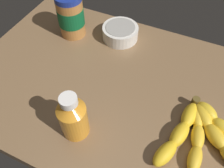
% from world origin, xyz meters
% --- Properties ---
extents(ground_plane, '(0.88, 0.59, 0.04)m').
position_xyz_m(ground_plane, '(0.00, 0.00, -0.02)').
color(ground_plane, brown).
extents(banana_bunch, '(0.22, 0.22, 0.04)m').
position_xyz_m(banana_bunch, '(0.27, -0.06, 0.02)').
color(banana_bunch, yellow).
rests_on(banana_bunch, ground_plane).
extents(peanut_butter_jar, '(0.09, 0.09, 0.15)m').
position_xyz_m(peanut_butter_jar, '(-0.22, 0.15, 0.07)').
color(peanut_butter_jar, '#B27238').
rests_on(peanut_butter_jar, ground_plane).
extents(honey_bottle, '(0.07, 0.07, 0.14)m').
position_xyz_m(honey_bottle, '(-0.02, -0.18, 0.06)').
color(honey_bottle, orange).
rests_on(honey_bottle, ground_plane).
extents(small_bowl, '(0.12, 0.12, 0.05)m').
position_xyz_m(small_bowl, '(-0.06, 0.19, 0.02)').
color(small_bowl, silver).
rests_on(small_bowl, ground_plane).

